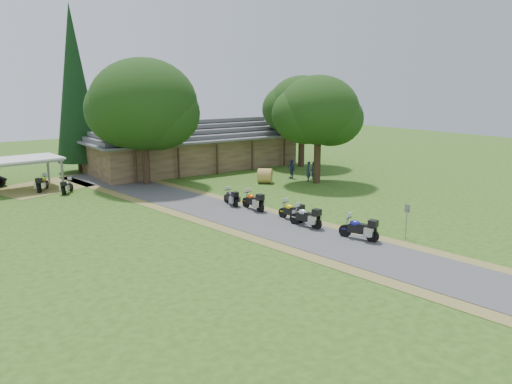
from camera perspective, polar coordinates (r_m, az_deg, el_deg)
ground at (r=28.10m, az=5.82°, el=-5.05°), size 120.00×120.00×0.00m
driveway at (r=30.80m, az=0.20°, el=-3.43°), size 51.95×51.95×0.00m
lodge at (r=50.43m, az=-7.13°, el=5.51°), size 21.40×9.40×4.90m
carport at (r=43.87m, az=-25.26°, el=1.85°), size 6.24×4.46×2.56m
motorcycle_row_a at (r=27.72m, az=11.67°, el=-3.98°), size 1.27×2.16×1.40m
motorcycle_row_b at (r=29.67m, az=5.68°, el=-2.72°), size 1.07×2.11×1.38m
motorcycle_row_c at (r=31.01m, az=4.07°, el=-2.10°), size 0.82×1.96×1.30m
motorcycle_row_d at (r=33.45m, az=-0.35°, el=-0.92°), size 0.70×2.04×1.39m
motorcycle_row_e at (r=34.84m, az=-2.90°, el=-0.53°), size 0.80×1.86×1.23m
motorcycle_carport_a at (r=42.88m, az=-23.20°, el=0.99°), size 1.57×1.99×1.33m
motorcycle_carport_b at (r=41.32m, az=-20.75°, el=0.67°), size 1.49×1.69×1.17m
person_a at (r=43.64m, az=5.97°, el=2.56°), size 0.70×0.69×2.01m
person_b at (r=44.41m, az=6.57°, el=2.63°), size 0.64×0.57×1.87m
person_c at (r=44.70m, az=4.07°, el=2.83°), size 0.47×0.61×2.02m
hay_bale at (r=42.57m, az=1.03°, el=1.87°), size 1.71×1.71×1.26m
sign_post at (r=28.47m, az=16.81°, el=-3.25°), size 0.35×0.06×1.96m
oak_lodge_left at (r=42.45m, az=-12.67°, el=8.02°), size 8.83×8.83×10.77m
oak_lodge_right at (r=50.93m, az=5.28°, el=8.52°), size 6.89×6.89×10.03m
oak_driveway at (r=42.38m, az=7.11°, el=7.67°), size 6.77×6.77×9.97m
cedar_near at (r=50.12m, az=-20.00°, el=10.93°), size 4.08×4.08×15.53m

